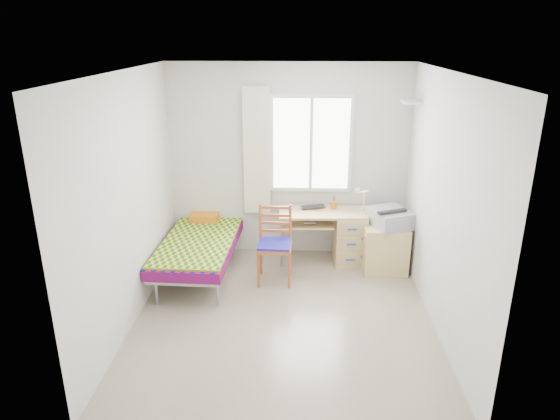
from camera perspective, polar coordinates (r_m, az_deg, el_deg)
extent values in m
plane|color=#BCAD93|center=(5.62, 0.41, -11.97)|extent=(3.50, 3.50, 0.00)
plane|color=white|center=(4.79, 0.49, 15.53)|extent=(3.50, 3.50, 0.00)
plane|color=silver|center=(6.73, 0.96, 5.52)|extent=(3.20, 0.00, 3.20)
plane|color=silver|center=(5.35, -16.94, 0.87)|extent=(0.00, 3.50, 3.50)
plane|color=silver|center=(5.25, 18.17, 0.40)|extent=(0.00, 3.50, 3.50)
cube|color=white|center=(6.66, 3.58, 7.53)|extent=(1.10, 0.04, 1.30)
cube|color=white|center=(6.65, 3.58, 7.51)|extent=(1.00, 0.02, 1.20)
cube|color=white|center=(6.64, 3.58, 7.50)|extent=(0.04, 0.02, 1.20)
cube|color=beige|center=(6.65, -2.69, 6.66)|extent=(0.35, 0.05, 1.70)
cube|color=white|center=(6.37, 14.75, 11.86)|extent=(0.20, 0.32, 0.03)
cube|color=#96999E|center=(6.50, -9.08, -4.45)|extent=(0.92, 1.91, 0.06)
cube|color=#B60C18|center=(6.47, -9.12, -3.84)|extent=(0.96, 1.93, 0.13)
cube|color=yellow|center=(6.42, -9.19, -3.29)|extent=(0.93, 1.81, 0.03)
cube|color=tan|center=(7.24, -7.82, 0.26)|extent=(0.91, 0.09, 0.52)
cube|color=orange|center=(7.01, -8.59, -0.73)|extent=(0.39, 0.33, 0.09)
cylinder|color=#96999E|center=(5.92, -13.95, -9.13)|extent=(0.04, 0.04, 0.30)
cylinder|color=#96999E|center=(7.27, -5.02, -3.04)|extent=(0.04, 0.04, 0.30)
cube|color=tan|center=(6.61, 4.88, -0.28)|extent=(1.16, 0.57, 0.03)
cube|color=tan|center=(6.76, 7.94, -3.17)|extent=(0.42, 0.52, 0.68)
cube|color=tan|center=(6.65, 3.04, -1.45)|extent=(0.71, 0.51, 0.02)
cylinder|color=#96999E|center=(6.54, 0.20, -3.79)|extent=(0.03, 0.03, 0.68)
cylinder|color=#96999E|center=(6.93, 0.33, -2.40)|extent=(0.03, 0.03, 0.68)
cube|color=#9B511E|center=(6.13, -0.63, -4.21)|extent=(0.43, 0.43, 0.04)
cube|color=#211B97|center=(6.12, -0.63, -3.94)|extent=(0.41, 0.41, 0.04)
cube|color=#9B511E|center=(6.19, -0.55, -1.06)|extent=(0.37, 0.04, 0.41)
cylinder|color=#9B511E|center=(6.07, -2.48, -6.89)|extent=(0.03, 0.03, 0.46)
cylinder|color=#9B511E|center=(6.29, 1.15, -3.47)|extent=(0.04, 0.04, 0.95)
cube|color=tan|center=(6.63, 11.81, -4.23)|extent=(0.58, 0.52, 0.61)
cube|color=tan|center=(6.53, 9.43, -3.10)|extent=(0.03, 0.46, 0.22)
cube|color=tan|center=(6.64, 9.31, -5.14)|extent=(0.03, 0.46, 0.22)
cube|color=#ABAEB3|center=(6.49, 12.44, -0.88)|extent=(0.60, 0.64, 0.21)
cube|color=black|center=(6.46, 12.51, 0.00)|extent=(0.48, 0.52, 0.02)
imported|color=black|center=(6.67, 3.91, 0.20)|extent=(0.38, 0.30, 0.03)
cylinder|color=orange|center=(6.72, 6.14, 0.60)|extent=(0.09, 0.09, 0.10)
cylinder|color=white|center=(6.72, 9.52, 0.12)|extent=(0.09, 0.09, 0.03)
cylinder|color=white|center=(6.68, 9.58, 1.20)|extent=(0.02, 0.11, 0.25)
cylinder|color=white|center=(6.56, 9.55, 2.06)|extent=(0.12, 0.22, 0.10)
cone|color=white|center=(6.45, 8.96, 2.04)|extent=(0.13, 0.14, 0.12)
imported|color=gray|center=(6.63, 2.82, -1.18)|extent=(0.18, 0.23, 0.02)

